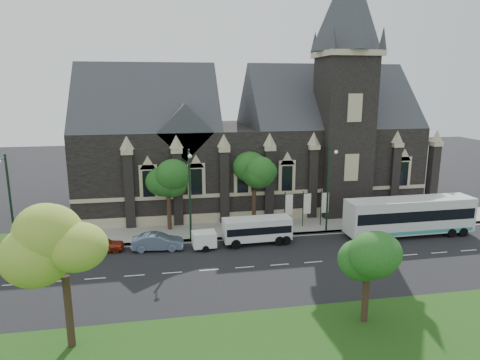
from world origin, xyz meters
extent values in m
plane|color=black|center=(0.00, 0.00, 0.00)|extent=(160.00, 160.00, 0.00)
cube|color=gray|center=(0.00, 9.50, 0.07)|extent=(80.00, 5.00, 0.15)
cube|color=black|center=(4.00, 19.50, 5.00)|extent=(40.00, 15.00, 10.00)
cube|color=#32343A|center=(-8.00, 19.50, 10.00)|extent=(16.00, 15.00, 15.00)
cube|color=#32343A|center=(14.00, 19.50, 10.00)|extent=(20.00, 15.00, 15.00)
cube|color=#32343A|center=(-4.00, 15.00, 10.00)|extent=(6.00, 6.00, 6.00)
cube|color=black|center=(14.00, 13.50, 9.00)|extent=(5.50, 5.50, 18.00)
cube|color=tan|center=(14.00, 13.50, 18.20)|extent=(6.20, 6.20, 0.60)
pyramid|color=#32343A|center=(14.00, 13.50, 23.50)|extent=(8.40, 8.40, 10.00)
cube|color=tan|center=(4.00, 11.96, 3.20)|extent=(40.00, 0.22, 0.40)
cube|color=tan|center=(4.00, 11.96, 0.60)|extent=(40.00, 0.25, 1.20)
cube|color=black|center=(2.00, 11.82, 4.80)|extent=(1.20, 0.12, 2.80)
cylinder|color=black|center=(-12.00, -9.00, 2.20)|extent=(0.44, 0.44, 4.40)
sphere|color=#81A431|center=(-12.00, -9.00, 6.22)|extent=(4.16, 4.16, 4.16)
sphere|color=#81A431|center=(-11.22, -8.22, 7.00)|extent=(3.12, 3.12, 3.12)
cylinder|color=black|center=(6.00, -9.50, 1.54)|extent=(0.44, 0.44, 3.08)
sphere|color=#174B18|center=(6.00, -9.50, 4.48)|extent=(3.20, 3.20, 3.20)
sphere|color=#174B18|center=(6.60, -8.90, 5.08)|extent=(2.40, 2.40, 2.40)
cylinder|color=black|center=(3.00, 10.50, 1.98)|extent=(0.44, 0.44, 3.96)
sphere|color=#174B18|center=(3.00, 10.50, 5.64)|extent=(3.84, 3.84, 3.84)
sphere|color=#174B18|center=(3.72, 11.22, 6.36)|extent=(2.88, 2.88, 2.88)
cylinder|color=black|center=(-6.00, 10.50, 1.98)|extent=(0.44, 0.44, 3.96)
sphere|color=#174B18|center=(-6.00, 10.50, 5.57)|extent=(3.68, 3.68, 3.68)
sphere|color=#174B18|center=(-5.31, 11.19, 6.26)|extent=(2.76, 2.76, 2.76)
cylinder|color=black|center=(10.00, 7.30, 4.50)|extent=(0.20, 0.20, 9.00)
cylinder|color=black|center=(10.00, 6.50, 8.70)|extent=(0.10, 1.60, 0.10)
sphere|color=silver|center=(10.00, 5.70, 8.60)|extent=(0.36, 0.36, 0.36)
cylinder|color=black|center=(-4.00, 7.30, 4.50)|extent=(0.20, 0.20, 9.00)
cylinder|color=black|center=(-4.00, 6.50, 8.70)|extent=(0.10, 1.60, 0.10)
sphere|color=silver|center=(-4.00, 5.70, 8.60)|extent=(0.36, 0.36, 0.36)
cylinder|color=black|center=(-20.00, 7.30, 4.50)|extent=(0.20, 0.20, 9.00)
cylinder|color=black|center=(-20.00, 6.50, 8.70)|extent=(0.10, 1.60, 0.10)
cylinder|color=black|center=(6.00, 9.00, 2.00)|extent=(0.10, 0.10, 4.00)
cube|color=white|center=(6.45, 9.00, 2.60)|extent=(0.80, 0.04, 2.20)
cylinder|color=black|center=(8.00, 9.00, 2.00)|extent=(0.10, 0.10, 4.00)
cube|color=white|center=(8.45, 9.00, 2.60)|extent=(0.80, 0.04, 2.20)
cylinder|color=black|center=(10.00, 9.00, 2.00)|extent=(0.10, 0.10, 4.00)
cube|color=white|center=(10.45, 9.00, 2.60)|extent=(0.80, 0.04, 2.20)
cube|color=silver|center=(17.74, 4.73, 2.14)|extent=(13.17, 2.95, 3.38)
cube|color=black|center=(17.74, 4.73, 2.37)|extent=(12.64, 2.98, 1.07)
cube|color=teal|center=(17.74, 4.73, 0.75)|extent=(12.64, 2.97, 0.35)
cylinder|color=black|center=(13.17, 3.29, 0.45)|extent=(0.90, 0.29, 0.90)
cylinder|color=black|center=(13.12, 6.02, 0.45)|extent=(0.90, 0.29, 0.90)
cylinder|color=black|center=(21.70, 3.43, 0.45)|extent=(0.90, 0.29, 0.90)
cylinder|color=black|center=(21.65, 6.16, 0.45)|extent=(0.90, 0.29, 0.90)
cylinder|color=black|center=(23.01, 3.45, 0.45)|extent=(0.90, 0.29, 0.90)
cylinder|color=black|center=(22.97, 6.18, 0.45)|extent=(0.90, 0.29, 0.90)
cube|color=silver|center=(2.19, 5.26, 1.48)|extent=(6.57, 2.27, 2.06)
cube|color=black|center=(2.19, 5.26, 1.55)|extent=(6.31, 2.31, 0.70)
cylinder|color=black|center=(-0.05, 4.16, 0.45)|extent=(0.91, 0.31, 0.90)
cylinder|color=black|center=(-0.12, 6.20, 0.45)|extent=(0.91, 0.31, 0.90)
cylinder|color=black|center=(4.17, 4.31, 0.45)|extent=(0.91, 0.31, 0.90)
cylinder|color=black|center=(4.10, 6.35, 0.45)|extent=(0.91, 0.31, 0.90)
cylinder|color=black|center=(4.82, 4.34, 0.45)|extent=(0.91, 0.31, 0.90)
cylinder|color=black|center=(4.75, 6.38, 0.45)|extent=(0.91, 0.31, 0.90)
cube|color=white|center=(-2.94, 4.72, 0.96)|extent=(2.24, 1.75, 1.38)
cylinder|color=black|center=(-2.88, 3.93, 0.30)|extent=(0.61, 0.26, 0.59)
cylinder|color=black|center=(-3.00, 5.52, 0.30)|extent=(0.61, 0.26, 0.59)
cylinder|color=black|center=(-1.57, 4.83, 0.58)|extent=(1.28, 0.18, 0.08)
imported|color=slate|center=(-7.18, 5.28, 0.78)|extent=(4.85, 2.04, 1.56)
imported|color=maroon|center=(-12.20, 5.76, 0.68)|extent=(4.03, 1.70, 1.36)
imported|color=silver|center=(-17.10, 5.40, 0.70)|extent=(5.01, 2.54, 1.39)
camera|label=1|loc=(-6.27, -32.57, 14.86)|focal=31.93mm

